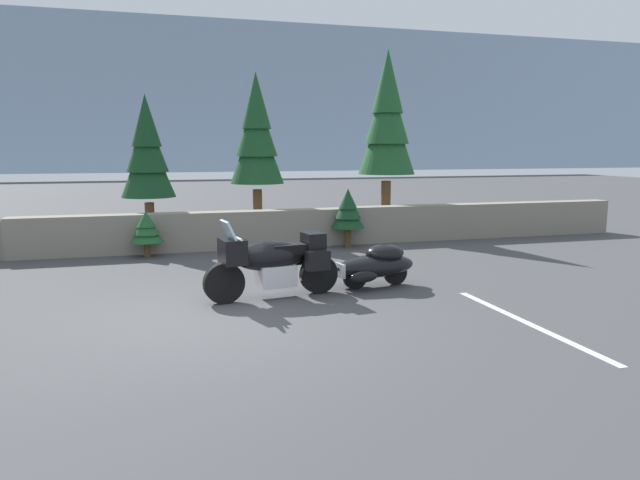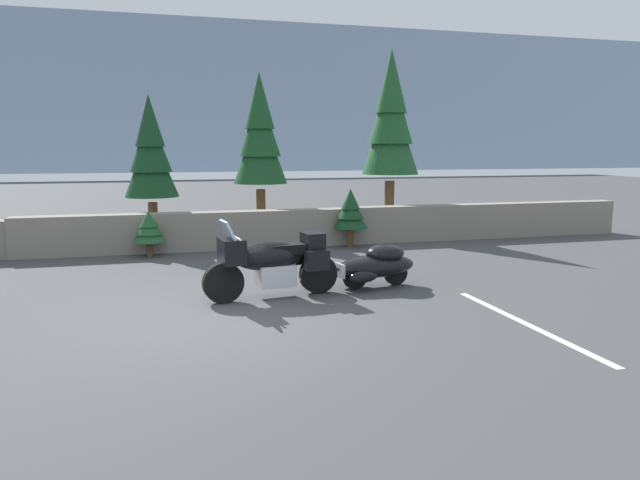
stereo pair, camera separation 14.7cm
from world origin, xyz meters
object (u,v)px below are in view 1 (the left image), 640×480
pine_tree_tall (387,119)px  pine_tree_secondary (147,152)px  car_shaped_trailer (376,264)px  touring_motorcycle (272,261)px  pine_tree_far_right (256,134)px

pine_tree_tall → pine_tree_secondary: size_ratio=1.39×
car_shaped_trailer → pine_tree_secondary: size_ratio=0.59×
car_shaped_trailer → pine_tree_tall: (2.81, 6.46, 2.88)m
touring_motorcycle → pine_tree_secondary: bearing=107.5°
touring_motorcycle → pine_tree_secondary: size_ratio=0.61×
pine_tree_secondary → pine_tree_far_right: (2.94, 0.94, 0.47)m
touring_motorcycle → pine_tree_tall: bearing=54.9°
pine_tree_tall → touring_motorcycle: bearing=-125.1°
pine_tree_far_right → pine_tree_tall: bearing=-5.3°
car_shaped_trailer → pine_tree_far_right: size_ratio=0.49×
touring_motorcycle → car_shaped_trailer: 1.97m
pine_tree_tall → pine_tree_secondary: bearing=-175.0°
pine_tree_tall → pine_tree_far_right: bearing=174.7°
touring_motorcycle → pine_tree_far_right: pine_tree_far_right is taller
touring_motorcycle → pine_tree_far_right: 7.51m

